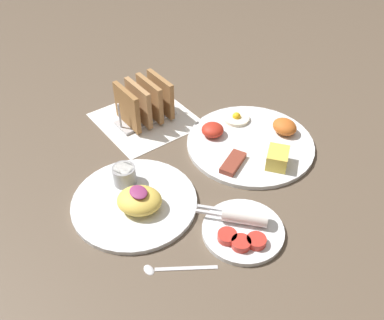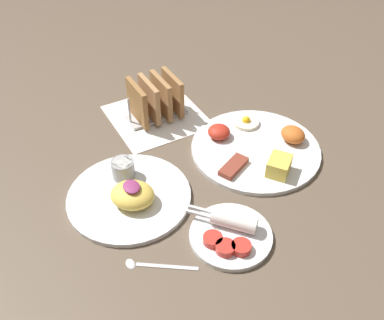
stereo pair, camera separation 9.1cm
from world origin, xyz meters
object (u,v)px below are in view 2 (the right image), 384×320
(plate_foreground, at_px, (129,193))
(plate_breakfast, at_px, (257,147))
(toast_rack, at_px, (155,99))
(plate_condiments, at_px, (231,233))

(plate_foreground, bearing_deg, plate_breakfast, 89.35)
(plate_foreground, bearing_deg, toast_rack, 143.42)
(plate_breakfast, xyz_separation_m, toast_rack, (-0.23, -0.14, 0.04))
(plate_breakfast, distance_m, plate_foreground, 0.31)
(plate_breakfast, bearing_deg, plate_condiments, -46.44)
(plate_condiments, relative_size, toast_rack, 1.12)
(plate_condiments, bearing_deg, toast_rack, 173.53)
(plate_condiments, distance_m, plate_foreground, 0.22)
(plate_breakfast, xyz_separation_m, plate_condiments, (0.18, -0.19, 0.00))
(plate_condiments, height_order, plate_foreground, plate_foreground)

